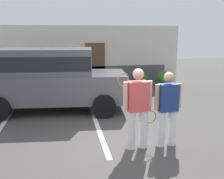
# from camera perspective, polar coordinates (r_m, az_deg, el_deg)

# --- Properties ---
(ground_plane) EXTENTS (40.00, 40.00, 0.00)m
(ground_plane) POSITION_cam_1_polar(r_m,az_deg,el_deg) (6.20, 3.12, -11.81)
(ground_plane) COLOR #423F3D
(parking_stripe_1) EXTENTS (0.12, 4.40, 0.01)m
(parking_stripe_1) POSITION_cam_1_polar(r_m,az_deg,el_deg) (7.49, -3.37, -7.50)
(parking_stripe_1) COLOR silver
(parking_stripe_1) RESTS_ON ground_plane
(house_frontage) EXTENTS (8.37, 0.40, 2.89)m
(house_frontage) POSITION_cam_1_polar(r_m,az_deg,el_deg) (12.55, -4.14, 6.75)
(house_frontage) COLOR beige
(house_frontage) RESTS_ON ground_plane
(parked_suv) EXTENTS (4.76, 2.50, 2.05)m
(parked_suv) POSITION_cam_1_polar(r_m,az_deg,el_deg) (8.77, -13.02, 2.81)
(parked_suv) COLOR #4C4F54
(parked_suv) RESTS_ON ground_plane
(tennis_player_man) EXTENTS (0.80, 0.32, 1.79)m
(tennis_player_man) POSITION_cam_1_polar(r_m,az_deg,el_deg) (5.72, 5.55, -3.94)
(tennis_player_man) COLOR white
(tennis_player_man) RESTS_ON ground_plane
(tennis_player_woman) EXTENTS (0.89, 0.29, 1.69)m
(tennis_player_woman) POSITION_cam_1_polar(r_m,az_deg,el_deg) (5.97, 11.96, -4.06)
(tennis_player_woman) COLOR white
(tennis_player_woman) RESTS_ON ground_plane
(potted_plant_by_porch) EXTENTS (0.55, 0.55, 0.73)m
(potted_plant_by_porch) POSITION_cam_1_polar(r_m,az_deg,el_deg) (12.33, 6.30, 2.15)
(potted_plant_by_porch) COLOR #9E5638
(potted_plant_by_porch) RESTS_ON ground_plane
(potted_plant_secondary) EXTENTS (0.62, 0.62, 0.81)m
(potted_plant_secondary) POSITION_cam_1_polar(r_m,az_deg,el_deg) (12.45, 11.13, 2.30)
(potted_plant_secondary) COLOR #9E5638
(potted_plant_secondary) RESTS_ON ground_plane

